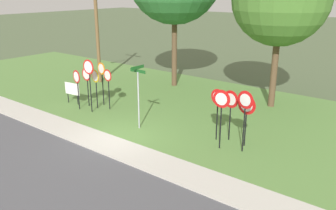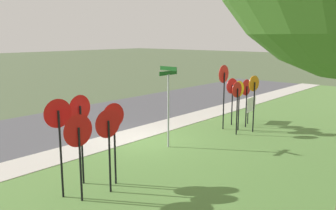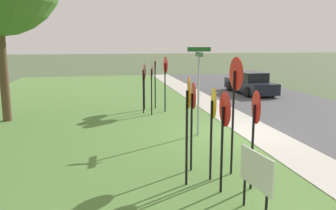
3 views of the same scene
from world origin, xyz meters
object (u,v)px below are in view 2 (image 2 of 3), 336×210
object	(u,v)px
stop_sign_near_left	(239,95)
yield_sign_near_left	(80,118)
street_name_post	(168,100)
stop_sign_near_right	(237,97)
stop_sign_far_left	(246,93)
yield_sign_far_right	(58,124)
stop_sign_far_right	(254,91)
yield_sign_far_left	(108,131)
yield_sign_near_right	(78,137)
stop_sign_far_center	(232,91)
yield_sign_center	(113,124)
notice_board	(251,106)
stop_sign_center_tall	(224,82)

from	to	relation	value
stop_sign_near_left	yield_sign_near_left	distance (m)	8.22
stop_sign_near_left	street_name_post	bearing A→B (deg)	-0.99
stop_sign_near_right	street_name_post	size ratio (longest dim) A/B	0.74
stop_sign_far_left	yield_sign_far_right	size ratio (longest dim) A/B	0.85
stop_sign_far_right	street_name_post	size ratio (longest dim) A/B	0.81
yield_sign_far_left	stop_sign_far_right	bearing A→B (deg)	-174.00
stop_sign_far_right	yield_sign_near_right	world-z (taller)	stop_sign_far_right
stop_sign_far_left	yield_sign_far_left	distance (m)	8.82
yield_sign_near_left	yield_sign_far_right	world-z (taller)	yield_sign_far_right
yield_sign_near_left	yield_sign_near_right	distance (m)	1.16
stop_sign_far_left	yield_sign_near_right	size ratio (longest dim) A/B	0.98
stop_sign_near_right	stop_sign_far_center	size ratio (longest dim) A/B	1.02
stop_sign_far_right	yield_sign_near_left	xyz separation A→B (m)	(8.39, -1.01, 0.13)
stop_sign_far_left	yield_sign_near_left	xyz separation A→B (m)	(8.93, -0.36, 0.32)
stop_sign_near_left	yield_sign_near_left	bearing A→B (deg)	7.27
yield_sign_far_left	yield_sign_far_right	xyz separation A→B (m)	(1.03, -0.71, 0.26)
yield_sign_center	notice_board	distance (m)	9.46
stop_sign_far_right	stop_sign_center_tall	xyz separation A→B (m)	(0.44, -1.27, 0.34)
stop_sign_far_center	yield_sign_far_right	size ratio (longest dim) A/B	0.85
stop_sign_far_right	notice_board	world-z (taller)	stop_sign_far_right
street_name_post	yield_sign_near_left	bearing A→B (deg)	6.65
yield_sign_near_right	yield_sign_far_left	distance (m)	0.85
stop_sign_near_right	yield_sign_near_right	distance (m)	8.23
stop_sign_far_left	yield_sign_center	distance (m)	8.34
stop_sign_far_left	street_name_post	bearing A→B (deg)	-6.24
stop_sign_center_tall	street_name_post	bearing A→B (deg)	-2.62
yield_sign_near_left	yield_sign_far_right	size ratio (longest dim) A/B	0.98
stop_sign_far_left	stop_sign_far_center	bearing A→B (deg)	-83.65
yield_sign_far_left	yield_sign_center	bearing A→B (deg)	-140.09
stop_sign_center_tall	yield_sign_near_right	distance (m)	8.74
stop_sign_near_right	yield_sign_far_left	size ratio (longest dim) A/B	0.99
notice_board	yield_sign_far_right	bearing A→B (deg)	-5.85
stop_sign_center_tall	notice_board	size ratio (longest dim) A/B	2.34
yield_sign_far_right	notice_board	size ratio (longest dim) A/B	2.11
yield_sign_near_right	stop_sign_far_right	bearing A→B (deg)	-177.58
yield_sign_near_right	yield_sign_center	xyz separation A→B (m)	(-1.31, -0.17, 0.07)
notice_board	stop_sign_center_tall	bearing A→B (deg)	-16.59
stop_sign_far_right	stop_sign_center_tall	distance (m)	1.39
stop_sign_near_right	yield_sign_near_left	xyz separation A→B (m)	(7.52, -0.68, 0.30)
yield_sign_far_right	notice_board	xyz separation A→B (m)	(-10.89, -0.25, -1.15)
stop_sign_center_tall	yield_sign_center	distance (m)	7.42
stop_sign_center_tall	notice_board	distance (m)	2.46
yield_sign_near_left	yield_sign_near_right	bearing A→B (deg)	46.55
stop_sign_far_left	yield_sign_near_right	distance (m)	9.65
stop_sign_far_right	yield_sign_near_left	distance (m)	8.45
stop_sign_near_left	stop_sign_far_center	distance (m)	1.01
stop_sign_near_right	stop_sign_center_tall	size ratio (longest dim) A/B	0.78
yield_sign_far_right	stop_sign_center_tall	bearing A→B (deg)	-167.71
stop_sign_far_center	notice_board	distance (m)	1.43
stop_sign_center_tall	stop_sign_near_right	bearing A→B (deg)	64.92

